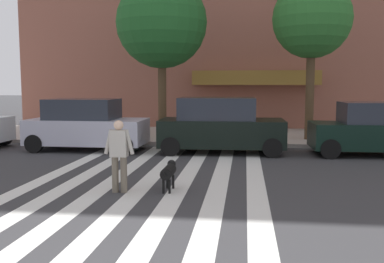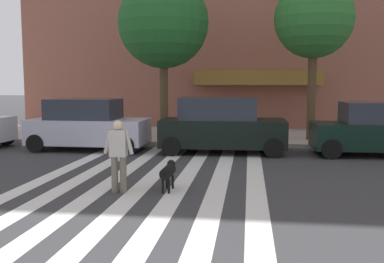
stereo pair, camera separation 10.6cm
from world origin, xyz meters
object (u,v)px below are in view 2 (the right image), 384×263
Objects in this scene: parked_car_fourth_in_line at (384,130)px; pedestrian_dog_walker at (119,152)px; parked_car_third_in_line at (221,126)px; street_tree_middle at (314,20)px; street_tree_nearest at (163,23)px; dog_on_leash at (168,171)px; parked_car_behind_first at (88,125)px.

parked_car_fourth_in_line is 9.56m from pedestrian_dog_walker.
parked_car_fourth_in_line is at bearing 0.00° from parked_car_third_in_line.
street_tree_middle is 11.34m from pedestrian_dog_walker.
parked_car_third_in_line is 5.52m from parked_car_fourth_in_line.
pedestrian_dog_walker is (0.74, -8.96, -4.06)m from street_tree_nearest.
pedestrian_dog_walker is 1.22m from dog_on_leash.
dog_on_leash is (1.07, 0.31, -0.48)m from pedestrian_dog_walker.
dog_on_leash is at bearing 16.07° from pedestrian_dog_walker.
parked_car_behind_first reaches higher than parked_car_fourth_in_line.
parked_car_fourth_in_line is 2.96× the size of pedestrian_dog_walker.
parked_car_behind_first is 7.02m from dog_on_leash.
parked_car_fourth_in_line is at bearing -0.01° from parked_car_behind_first.
street_tree_middle is (6.18, 0.09, 0.05)m from street_tree_nearest.
street_tree_nearest reaches higher than dog_on_leash.
pedestrian_dog_walker is (-5.44, -9.05, -4.11)m from street_tree_middle.
parked_car_fourth_in_line is 0.72× the size of street_tree_nearest.
parked_car_behind_first is 2.62× the size of pedestrian_dog_walker.
parked_car_third_in_line is 5.67m from street_tree_nearest.
parked_car_third_in_line is 0.65× the size of street_tree_nearest.
pedestrian_dog_walker is at bearing -163.93° from dog_on_leash.
parked_car_behind_first is 3.98× the size of dog_on_leash.
parked_car_third_in_line is at bearing 72.14° from pedestrian_dog_walker.
street_tree_middle is 3.98× the size of pedestrian_dog_walker.
parked_car_third_in_line is 4.10× the size of dog_on_leash.
parked_car_behind_first is 0.88× the size of parked_car_fourth_in_line.
street_tree_middle reaches higher than dog_on_leash.
pedestrian_dog_walker is at bearing -121.02° from street_tree_middle.
street_tree_nearest is at bearing -179.15° from street_tree_middle.
dog_on_leash is at bearing -116.55° from street_tree_middle.
street_tree_middle is at bearing 123.14° from parked_car_fourth_in_line.
street_tree_nearest is at bearing 101.81° from dog_on_leash.
dog_on_leash is at bearing -54.19° from parked_car_behind_first.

